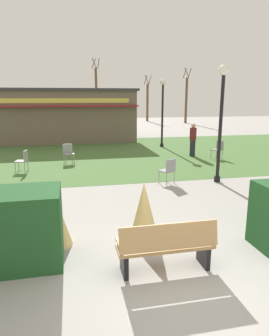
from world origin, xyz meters
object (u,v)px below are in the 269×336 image
at_px(person_strolling, 193,140).
at_px(cafe_chair_east, 169,169).
at_px(tree_left_bg, 147,101).
at_px(tree_right_bg, 186,99).
at_px(cafe_chair_center, 23,159).
at_px(cafe_chair_north, 218,148).
at_px(cafe_chair_west, 68,152).
at_px(tree_center_bg, 96,95).
at_px(parked_car_west_slot, 46,122).
at_px(lamppost_far, 163,104).
at_px(lamppost_mid, 221,110).
at_px(food_kiosk, 54,115).
at_px(park_bench, 166,246).
at_px(trash_bin, 20,236).

bearing_deg(person_strolling, cafe_chair_east, -41.08).
distance_m(tree_left_bg, tree_right_bg, 5.26).
relative_size(cafe_chair_center, cafe_chair_north, 1.00).
relative_size(cafe_chair_west, tree_center_bg, 0.12).
distance_m(parked_car_west_slot, tree_left_bg, 14.20).
xyz_separation_m(lamppost_far, parked_car_west_slot, (-7.65, 12.42, -1.91)).
distance_m(cafe_chair_west, tree_right_bg, 24.25).
distance_m(cafe_chair_east, cafe_chair_north, 5.35).
xyz_separation_m(lamppost_mid, parked_car_west_slot, (-7.27, 20.50, -1.91)).
bearing_deg(tree_left_bg, cafe_chair_north, -96.09).
relative_size(cafe_chair_east, tree_right_bg, 0.14).
bearing_deg(tree_right_bg, food_kiosk, -140.09).
bearing_deg(tree_right_bg, park_bench, -111.85).
bearing_deg(person_strolling, cafe_chair_west, -95.86).
distance_m(cafe_chair_center, tree_left_bg, 27.74).
relative_size(cafe_chair_west, cafe_chair_north, 1.00).
bearing_deg(lamppost_mid, cafe_chair_east, 176.09).
distance_m(lamppost_mid, parked_car_west_slot, 21.84).
height_order(food_kiosk, parked_car_west_slot, food_kiosk).
xyz_separation_m(cafe_chair_center, tree_right_bg, (15.29, 21.37, 2.21)).
relative_size(trash_bin, cafe_chair_center, 1.05).
xyz_separation_m(park_bench, tree_left_bg, (8.18, 33.31, 1.97)).
xyz_separation_m(park_bench, food_kiosk, (-2.55, 17.52, 1.30)).
bearing_deg(lamppost_far, tree_center_bg, 97.18).
relative_size(lamppost_mid, person_strolling, 2.40).
relative_size(cafe_chair_west, parked_car_west_slot, 0.21).
relative_size(park_bench, person_strolling, 1.01).
distance_m(cafe_chair_west, cafe_chair_center, 2.24).
distance_m(park_bench, trash_bin, 2.70).
relative_size(lamppost_far, cafe_chair_north, 4.55).
relative_size(cafe_chair_east, tree_left_bg, 0.16).
height_order(lamppost_far, tree_center_bg, tree_center_bg).
height_order(cafe_chair_center, parked_car_west_slot, parked_car_west_slot).
bearing_deg(lamppost_mid, food_kiosk, 116.51).
bearing_deg(park_bench, person_strolling, 65.16).
height_order(trash_bin, tree_left_bg, tree_left_bg).
xyz_separation_m(tree_right_bg, tree_center_bg, (-10.19, 2.05, 0.52)).
bearing_deg(food_kiosk, lamppost_far, -33.00).
xyz_separation_m(lamppost_mid, trash_bin, (-6.13, -4.25, -2.09)).
height_order(cafe_chair_center, tree_center_bg, tree_center_bg).
height_order(lamppost_mid, cafe_chair_center, lamppost_mid).
bearing_deg(person_strolling, trash_bin, -48.15).
relative_size(cafe_chair_north, tree_center_bg, 0.12).
distance_m(lamppost_mid, tree_center_bg, 26.50).
xyz_separation_m(parked_car_west_slot, tree_right_bg, (15.53, 3.86, 2.10)).
bearing_deg(lamppost_mid, tree_right_bg, 71.28).
xyz_separation_m(park_bench, tree_center_bg, (1.67, 31.61, 2.78)).
xyz_separation_m(food_kiosk, cafe_chair_east, (4.34, -12.20, -1.25)).
bearing_deg(tree_right_bg, lamppost_far, -115.81).
relative_size(lamppost_mid, tree_center_bg, 0.56).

